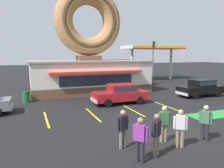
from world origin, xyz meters
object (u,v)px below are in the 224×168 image
at_px(golf_ball, 213,115).
at_px(pedestrian_clipboard_woman, 164,122).
at_px(pedestrian_leather_jacket_man, 140,138).
at_px(pedestrian_hooded_kid, 123,127).
at_px(car_black, 201,87).
at_px(pedestrian_blue_sweater_man, 180,127).
at_px(pedestrian_crossing_woman, 156,133).
at_px(car_red, 121,93).
at_px(pedestrian_beanie_man, 205,121).
at_px(traffic_light_pole, 153,57).
at_px(trash_bin, 26,97).

distance_m(golf_ball, pedestrian_clipboard_woman, 6.12).
distance_m(golf_ball, pedestrian_leather_jacket_man, 8.44).
bearing_deg(pedestrian_hooded_kid, car_black, 34.07).
height_order(pedestrian_blue_sweater_man, pedestrian_crossing_woman, pedestrian_crossing_woman).
relative_size(pedestrian_hooded_kid, pedestrian_clipboard_woman, 1.00).
height_order(car_red, pedestrian_beanie_man, pedestrian_beanie_man).
height_order(pedestrian_clipboard_woman, pedestrian_crossing_woman, pedestrian_crossing_woman).
distance_m(car_red, pedestrian_hooded_kid, 8.62).
height_order(pedestrian_blue_sweater_man, pedestrian_clipboard_woman, pedestrian_clipboard_woman).
height_order(pedestrian_leather_jacket_man, traffic_light_pole, traffic_light_pole).
distance_m(golf_ball, traffic_light_pole, 16.30).
bearing_deg(pedestrian_clipboard_woman, trash_bin, 117.84).
bearing_deg(pedestrian_blue_sweater_man, pedestrian_clipboard_woman, 112.43).
bearing_deg(traffic_light_pole, trash_bin, -158.53).
height_order(golf_ball, trash_bin, trash_bin).
distance_m(car_red, trash_bin, 7.94).
height_order(car_red, traffic_light_pole, traffic_light_pole).
relative_size(car_black, pedestrian_beanie_man, 2.72).
xyz_separation_m(pedestrian_clipboard_woman, trash_bin, (-5.92, 11.21, -0.43)).
bearing_deg(pedestrian_leather_jacket_man, pedestrian_crossing_woman, 14.89).
relative_size(golf_ball, pedestrian_clipboard_woman, 0.02).
xyz_separation_m(pedestrian_blue_sweater_man, pedestrian_clipboard_woman, (-0.31, 0.76, 0.01)).
relative_size(pedestrian_blue_sweater_man, pedestrian_leather_jacket_man, 0.97).
height_order(golf_ball, pedestrian_hooded_kid, pedestrian_hooded_kid).
xyz_separation_m(pedestrian_hooded_kid, traffic_light_pole, (12.36, 17.55, 2.77)).
height_order(pedestrian_hooded_kid, trash_bin, pedestrian_hooded_kid).
xyz_separation_m(golf_ball, trash_bin, (-11.46, 8.75, 0.45)).
xyz_separation_m(car_red, pedestrian_blue_sweater_man, (-1.01, -8.74, 0.06)).
distance_m(pedestrian_crossing_woman, trash_bin, 13.22).
relative_size(pedestrian_hooded_kid, pedestrian_crossing_woman, 0.98).
distance_m(car_black, pedestrian_clipboard_woman, 12.65).
xyz_separation_m(golf_ball, pedestrian_crossing_woman, (-6.65, -3.55, 0.91)).
relative_size(pedestrian_hooded_kid, trash_bin, 1.73).
xyz_separation_m(car_red, pedestrian_clipboard_woman, (-1.32, -7.98, 0.06)).
relative_size(pedestrian_blue_sweater_man, pedestrian_clipboard_woman, 0.99).
xyz_separation_m(pedestrian_blue_sweater_man, pedestrian_crossing_woman, (-1.42, -0.34, 0.03)).
bearing_deg(car_black, pedestrian_hooded_kid, -145.93).
height_order(pedestrian_crossing_woman, trash_bin, pedestrian_crossing_woman).
height_order(car_red, pedestrian_clipboard_woman, pedestrian_clipboard_woman).
xyz_separation_m(golf_ball, car_red, (-4.22, 5.53, 0.82)).
relative_size(golf_ball, pedestrian_crossing_woman, 0.02).
distance_m(car_black, pedestrian_crossing_woman, 14.20).
bearing_deg(pedestrian_blue_sweater_man, pedestrian_crossing_woman, -166.56).
bearing_deg(golf_ball, car_red, 127.35).
xyz_separation_m(car_black, pedestrian_hooded_kid, (-11.80, -7.98, 0.06)).
bearing_deg(pedestrian_clipboard_woman, car_red, 80.59).
relative_size(car_black, pedestrian_blue_sweater_man, 2.74).
relative_size(car_black, car_red, 1.00).
height_order(pedestrian_beanie_man, pedestrian_crossing_woman, pedestrian_crossing_woman).
height_order(pedestrian_hooded_kid, traffic_light_pole, traffic_light_pole).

